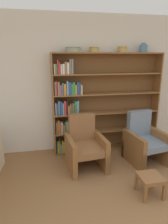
% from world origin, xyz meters
% --- Properties ---
extents(wall_back, '(12.00, 0.06, 2.75)m').
position_xyz_m(wall_back, '(0.00, 2.91, 1.38)').
color(wall_back, silver).
rests_on(wall_back, ground).
extents(bookshelf, '(2.21, 0.30, 2.02)m').
position_xyz_m(bookshelf, '(-0.13, 2.74, 0.99)').
color(bookshelf, brown).
rests_on(bookshelf, ground).
extents(bowl_stoneware, '(0.28, 0.28, 0.10)m').
position_xyz_m(bowl_stoneware, '(-0.58, 2.72, 2.08)').
color(bowl_stoneware, gray).
rests_on(bowl_stoneware, bookshelf).
extents(bowl_copper, '(0.20, 0.20, 0.10)m').
position_xyz_m(bowl_copper, '(-0.18, 2.72, 2.08)').
color(bowl_copper, tan).
rests_on(bowl_copper, bookshelf).
extents(bowl_slate, '(0.19, 0.19, 0.11)m').
position_xyz_m(bowl_slate, '(0.39, 2.72, 2.09)').
color(bowl_slate, tan).
rests_on(bowl_slate, bookshelf).
extents(vase_tall, '(0.16, 0.16, 0.18)m').
position_xyz_m(vase_tall, '(0.83, 2.72, 2.10)').
color(vase_tall, slate).
rests_on(vase_tall, bookshelf).
extents(armchair_leather, '(0.70, 0.74, 0.94)m').
position_xyz_m(armchair_leather, '(-0.48, 2.08, 0.40)').
color(armchair_leather, brown).
rests_on(armchair_leather, ground).
extents(armchair_cushioned, '(0.74, 0.77, 0.94)m').
position_xyz_m(armchair_cushioned, '(0.67, 2.08, 0.40)').
color(armchair_cushioned, brown).
rests_on(armchair_cushioned, ground).
extents(footstool, '(0.33, 0.33, 0.31)m').
position_xyz_m(footstool, '(0.28, 1.12, 0.25)').
color(footstool, brown).
rests_on(footstool, ground).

